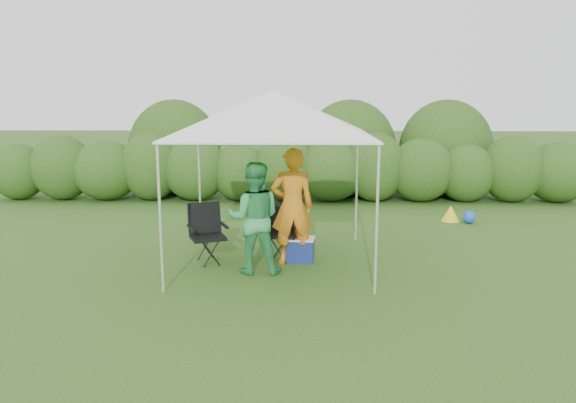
{
  "coord_description": "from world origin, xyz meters",
  "views": [
    {
      "loc": [
        0.49,
        -8.55,
        2.76
      ],
      "look_at": [
        0.24,
        0.4,
        1.05
      ],
      "focal_mm": 35.0,
      "sensor_mm": 36.0,
      "label": 1
    }
  ],
  "objects_px": {
    "chair_left": "(206,229)",
    "cooler": "(300,249)",
    "chair_right": "(281,226)",
    "canopy": "(273,113)",
    "man": "(292,206)",
    "woman": "(254,218)"
  },
  "relations": [
    {
      "from": "chair_left",
      "to": "chair_right",
      "type": "bearing_deg",
      "value": -11.5
    },
    {
      "from": "chair_left",
      "to": "woman",
      "type": "bearing_deg",
      "value": -55.82
    },
    {
      "from": "canopy",
      "to": "man",
      "type": "height_order",
      "value": "canopy"
    },
    {
      "from": "canopy",
      "to": "woman",
      "type": "xyz_separation_m",
      "value": [
        -0.28,
        -0.57,
        -1.59
      ]
    },
    {
      "from": "chair_left",
      "to": "woman",
      "type": "height_order",
      "value": "woman"
    },
    {
      "from": "canopy",
      "to": "chair_left",
      "type": "height_order",
      "value": "canopy"
    },
    {
      "from": "man",
      "to": "woman",
      "type": "xyz_separation_m",
      "value": [
        -0.58,
        -0.51,
        -0.08
      ]
    },
    {
      "from": "man",
      "to": "cooler",
      "type": "distance_m",
      "value": 0.77
    },
    {
      "from": "chair_left",
      "to": "man",
      "type": "relative_size",
      "value": 0.51
    },
    {
      "from": "woman",
      "to": "cooler",
      "type": "xyz_separation_m",
      "value": [
        0.71,
        0.6,
        -0.67
      ]
    },
    {
      "from": "canopy",
      "to": "man",
      "type": "relative_size",
      "value": 1.61
    },
    {
      "from": "canopy",
      "to": "chair_left",
      "type": "xyz_separation_m",
      "value": [
        -1.13,
        -0.0,
        -1.91
      ]
    },
    {
      "from": "man",
      "to": "chair_left",
      "type": "bearing_deg",
      "value": -11.29
    },
    {
      "from": "chair_right",
      "to": "chair_left",
      "type": "bearing_deg",
      "value": -162.49
    },
    {
      "from": "woman",
      "to": "cooler",
      "type": "distance_m",
      "value": 1.15
    },
    {
      "from": "chair_right",
      "to": "chair_left",
      "type": "distance_m",
      "value": 1.26
    },
    {
      "from": "canopy",
      "to": "cooler",
      "type": "height_order",
      "value": "canopy"
    },
    {
      "from": "man",
      "to": "cooler",
      "type": "xyz_separation_m",
      "value": [
        0.12,
        0.09,
        -0.75
      ]
    },
    {
      "from": "chair_left",
      "to": "cooler",
      "type": "distance_m",
      "value": 1.59
    },
    {
      "from": "chair_left",
      "to": "cooler",
      "type": "xyz_separation_m",
      "value": [
        1.56,
        0.04,
        -0.35
      ]
    },
    {
      "from": "canopy",
      "to": "cooler",
      "type": "distance_m",
      "value": 2.3
    },
    {
      "from": "canopy",
      "to": "chair_left",
      "type": "bearing_deg",
      "value": -179.9
    }
  ]
}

